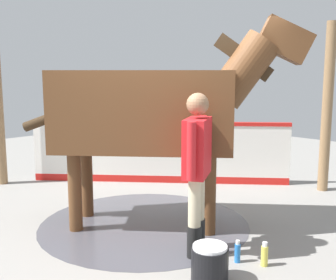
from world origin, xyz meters
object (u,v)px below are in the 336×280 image
(wash_bucket, at_px, (210,264))
(bottle_shampoo, at_px, (264,255))
(bottle_spray, at_px, (237,252))
(horse, at_px, (153,109))
(handler, at_px, (197,163))

(wash_bucket, bearing_deg, bottle_shampoo, -17.36)
(wash_bucket, distance_m, bottle_spray, 0.50)
(horse, bearing_deg, bottle_spray, -46.26)
(horse, relative_size, wash_bucket, 8.06)
(wash_bucket, height_order, bottle_shampoo, wash_bucket)
(wash_bucket, height_order, bottle_spray, wash_bucket)
(bottle_shampoo, distance_m, bottle_spray, 0.26)
(horse, height_order, bottle_shampoo, horse)
(wash_bucket, distance_m, bottle_shampoo, 0.65)
(horse, bearing_deg, bottle_shampoo, -41.11)
(horse, height_order, bottle_spray, horse)
(horse, bearing_deg, wash_bucket, -64.69)
(bottle_shampoo, bearing_deg, bottle_spray, 116.68)
(bottle_shampoo, bearing_deg, handler, 109.26)
(bottle_shampoo, xyz_separation_m, bottle_spray, (-0.12, 0.24, -0.01))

